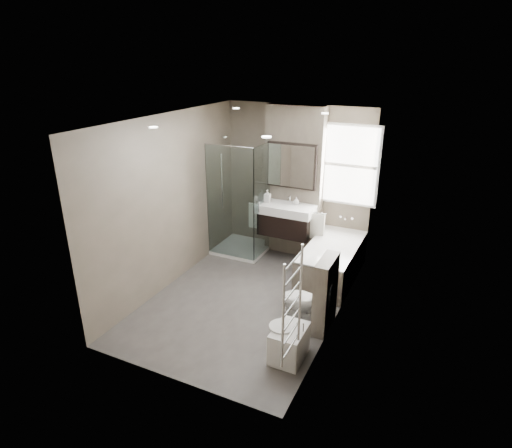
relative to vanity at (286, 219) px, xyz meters
The scene contains 15 objects.
room 1.53m from the vanity, 90.00° to the right, with size 2.70×3.90×2.70m.
vanity_pier 0.66m from the vanity, 90.00° to the left, with size 1.00×0.25×2.60m, color #645B4F.
vanity is the anchor object (origin of this frame).
mirror_cabinet 0.91m from the vanity, 90.00° to the left, with size 0.86×0.08×0.76m.
towel_left 0.56m from the vanity, behind, with size 0.24×0.06×0.44m, color silver.
towel_right 0.56m from the vanity, ahead, with size 0.24×0.06×0.44m, color silver.
shower_enclosure 0.80m from the vanity, behind, with size 0.90×0.90×2.00m.
bathtub 1.07m from the vanity, 19.37° to the right, with size 0.75×1.60×0.57m.
window 1.37m from the vanity, 26.58° to the left, with size 0.98×0.06×1.33m.
toilet 2.00m from the vanity, 60.28° to the right, with size 0.38×0.67×0.68m, color white.
cistern_box 2.08m from the vanity, 54.16° to the right, with size 0.19×0.55×1.00m.
bidet 2.69m from the vanity, 67.39° to the right, with size 0.43×0.50×0.52m.
towel_radiator 3.30m from the vanity, 67.55° to the right, with size 0.03×0.49×1.10m.
soap_bottle_a 0.51m from the vanity, behind, with size 0.10×0.10×0.22m, color white.
soap_bottle_b 0.37m from the vanity, 38.46° to the left, with size 0.10×0.10×0.13m, color white.
Camera 1 is at (2.44, -4.92, 3.36)m, focal length 30.00 mm.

